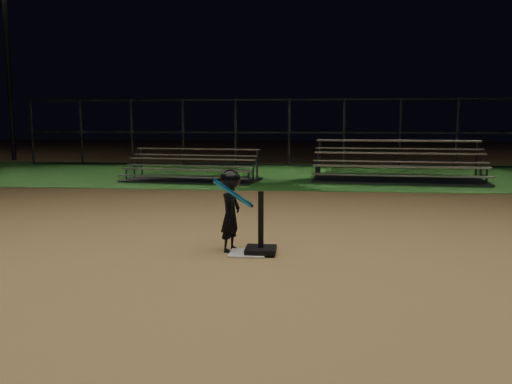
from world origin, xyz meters
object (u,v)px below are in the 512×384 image
object	(u,v)px
child_batter	(231,208)
light_pole_left	(6,43)
bleacher_left	(192,174)
bleacher_right	(397,173)
home_plate	(248,253)
batting_tee	(261,241)

from	to	relation	value
child_batter	light_pole_left	xyz separation A→B (m)	(-11.77, 14.81, 4.39)
bleacher_left	child_batter	bearing A→B (deg)	-66.59
light_pole_left	bleacher_right	bearing A→B (deg)	-23.21
home_plate	child_batter	distance (m)	0.61
batting_tee	bleacher_left	xyz separation A→B (m)	(-2.67, 7.84, 0.02)
batting_tee	child_batter	bearing A→B (deg)	164.62
home_plate	light_pole_left	xyz separation A→B (m)	(-12.00, 14.94, 4.93)
home_plate	child_batter	xyz separation A→B (m)	(-0.23, 0.13, 0.55)
light_pole_left	batting_tee	bearing A→B (deg)	-50.82
child_batter	bleacher_left	distance (m)	8.07
home_plate	child_batter	bearing A→B (deg)	151.00
batting_tee	bleacher_left	bearing A→B (deg)	108.81
home_plate	bleacher_right	size ratio (longest dim) A/B	0.09
home_plate	batting_tee	distance (m)	0.22
batting_tee	child_batter	xyz separation A→B (m)	(-0.40, 0.11, 0.39)
child_batter	light_pole_left	bearing A→B (deg)	56.68
bleacher_left	bleacher_right	size ratio (longest dim) A/B	0.80
batting_tee	light_pole_left	distance (m)	19.83
batting_tee	light_pole_left	bearing A→B (deg)	129.18
home_plate	bleacher_left	distance (m)	8.26
bleacher_left	home_plate	bearing A→B (deg)	-65.28
home_plate	child_batter	world-z (taller)	child_batter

